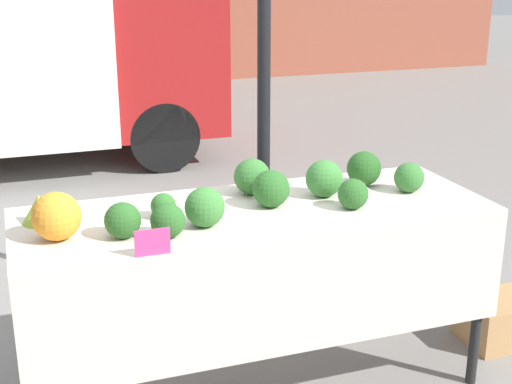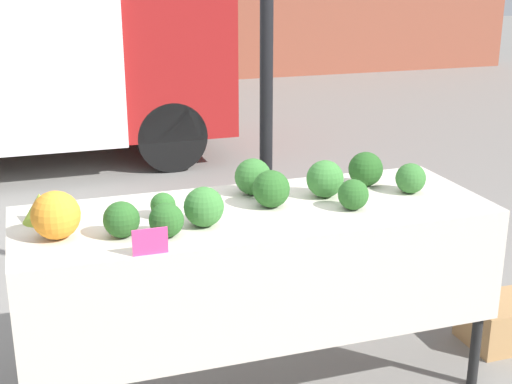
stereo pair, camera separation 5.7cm
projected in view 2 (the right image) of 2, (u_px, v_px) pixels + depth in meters
tent_pole at (266, 121)px, 3.79m from camera, size 0.07×0.07×2.34m
market_table at (261, 239)px, 3.18m from camera, size 2.14×0.76×0.92m
orange_cauliflower at (56, 215)px, 2.84m from camera, size 0.20×0.20×0.20m
romanesco_head at (40, 207)px, 3.04m from camera, size 0.16×0.16×0.13m
broccoli_head_0 at (271, 189)px, 3.21m from camera, size 0.17×0.17×0.17m
broccoli_head_1 at (366, 169)px, 3.51m from camera, size 0.17×0.17×0.17m
broccoli_head_2 at (121, 220)px, 2.86m from camera, size 0.15×0.15×0.15m
broccoli_head_3 at (204, 207)px, 2.98m from camera, size 0.17×0.17×0.17m
broccoli_head_4 at (325, 179)px, 3.34m from camera, size 0.18×0.18×0.18m
broccoli_head_5 at (166, 220)px, 2.86m from camera, size 0.14×0.14×0.14m
broccoli_head_6 at (411, 178)px, 3.41m from camera, size 0.15×0.15×0.15m
broccoli_head_7 at (353, 195)px, 3.18m from camera, size 0.14×0.14×0.14m
broccoli_head_8 at (163, 205)px, 3.09m from camera, size 0.11×0.11×0.11m
broccoli_head_9 at (253, 177)px, 3.38m from camera, size 0.18×0.18×0.18m
price_sign at (150, 242)px, 2.69m from camera, size 0.14×0.01×0.11m
produce_crate at (504, 321)px, 3.86m from camera, size 0.42×0.32×0.24m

